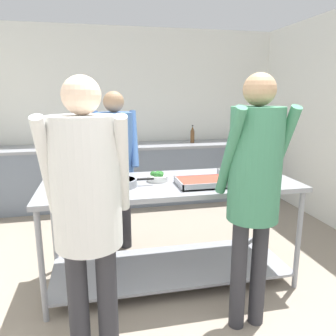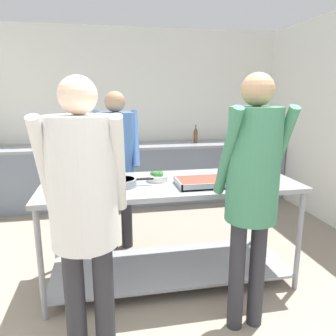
% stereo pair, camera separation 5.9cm
% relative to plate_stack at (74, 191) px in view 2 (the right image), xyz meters
% --- Properties ---
extents(wall_rear, '(4.63, 0.06, 2.65)m').
position_rel_plate_stack_xyz_m(wall_rear, '(0.79, 2.87, 0.38)').
color(wall_rear, silver).
rests_on(wall_rear, ground_plane).
extents(back_counter, '(4.47, 0.65, 0.90)m').
position_rel_plate_stack_xyz_m(back_counter, '(0.79, 2.50, -0.49)').
color(back_counter, slate).
rests_on(back_counter, ground_plane).
extents(serving_counter, '(2.17, 0.83, 0.92)m').
position_rel_plate_stack_xyz_m(serving_counter, '(0.78, 0.24, -0.33)').
color(serving_counter, gray).
rests_on(serving_counter, ground_plane).
extents(plate_stack, '(0.26, 0.26, 0.06)m').
position_rel_plate_stack_xyz_m(plate_stack, '(0.00, 0.00, 0.00)').
color(plate_stack, white).
rests_on(plate_stack, serving_counter).
extents(sauce_pan, '(0.38, 0.24, 0.06)m').
position_rel_plate_stack_xyz_m(sauce_pan, '(0.36, 0.17, 0.01)').
color(sauce_pan, gray).
rests_on(sauce_pan, serving_counter).
extents(broccoli_bowl, '(0.18, 0.18, 0.09)m').
position_rel_plate_stack_xyz_m(broccoli_bowl, '(0.68, 0.29, 0.01)').
color(broccoli_bowl, silver).
rests_on(broccoli_bowl, serving_counter).
extents(serving_tray_vegetables, '(0.43, 0.29, 0.05)m').
position_rel_plate_stack_xyz_m(serving_tray_vegetables, '(1.02, 0.07, -0.00)').
color(serving_tray_vegetables, gray).
rests_on(serving_tray_vegetables, serving_counter).
extents(serving_tray_roast, '(0.42, 0.34, 0.05)m').
position_rel_plate_stack_xyz_m(serving_tray_roast, '(1.48, 0.26, -0.00)').
color(serving_tray_roast, gray).
rests_on(serving_tray_roast, serving_counter).
extents(guest_serving_left, '(0.45, 0.35, 1.79)m').
position_rel_plate_stack_xyz_m(guest_serving_left, '(1.19, -0.47, 0.17)').
color(guest_serving_left, '#2D2D33').
rests_on(guest_serving_left, ground_plane).
extents(guest_serving_right, '(0.50, 0.39, 1.76)m').
position_rel_plate_stack_xyz_m(guest_serving_right, '(0.11, -0.60, 0.13)').
color(guest_serving_right, '#2D2D33').
rests_on(guest_serving_right, ground_plane).
extents(cook_behind_counter, '(0.47, 0.37, 1.68)m').
position_rel_plate_stack_xyz_m(cook_behind_counter, '(0.36, 0.97, 0.09)').
color(cook_behind_counter, '#2D2D33').
rests_on(cook_behind_counter, ground_plane).
extents(water_bottle, '(0.06, 0.06, 0.28)m').
position_rel_plate_stack_xyz_m(water_bottle, '(1.64, 2.51, 0.08)').
color(water_bottle, brown).
rests_on(water_bottle, back_counter).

